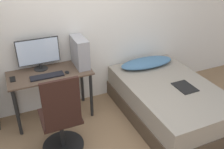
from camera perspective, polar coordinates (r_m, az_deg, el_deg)
The scene contains 11 objects.
wall_back at distance 3.61m, azimuth -8.45°, elevation 11.30°, with size 8.00×0.05×2.50m.
desk at distance 3.51m, azimuth -13.84°, elevation -1.27°, with size 1.10×0.53×0.72m.
office_chair at distance 3.01m, azimuth -11.42°, elevation -10.87°, with size 0.51×0.51×1.07m.
bed at distance 3.71m, azimuth 12.78°, elevation -5.74°, with size 1.18×1.81×0.52m.
pillow at distance 4.02m, azimuth 7.97°, elevation 2.69°, with size 0.89×0.36×0.11m.
magazine at distance 3.56m, azimuth 16.30°, elevation -2.76°, with size 0.24×0.32×0.01m.
monitor at distance 3.49m, azimuth -16.46°, elevation 4.75°, with size 0.56×0.19×0.44m.
keyboard at distance 3.36m, azimuth -14.62°, elevation -0.36°, with size 0.43×0.13×0.02m.
pc_tower at distance 3.49m, azimuth -7.36°, elevation 5.12°, with size 0.16×0.40×0.41m.
mouse at distance 3.40m, azimuth -10.25°, elevation 0.50°, with size 0.06×0.09×0.02m.
phone at distance 3.43m, azimuth -21.77°, elevation -1.01°, with size 0.07×0.14×0.01m.
Camera 1 is at (-0.90, -1.91, 2.30)m, focal length 40.00 mm.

